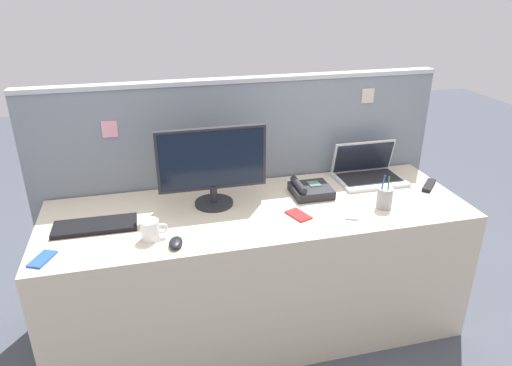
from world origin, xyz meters
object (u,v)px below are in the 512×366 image
pen_cup (385,198)px  coffee_mug (151,230)px  cell_phone_red_case (298,215)px  cell_phone_blue_case (42,259)px  computer_mouse_right_hand (176,243)px  laptop (367,171)px  desktop_monitor (212,163)px  keyboard_main (95,226)px  cell_phone_silver_slab (351,212)px  desk_phone (310,190)px  tv_remote (429,185)px

pen_cup → coffee_mug: size_ratio=1.47×
cell_phone_red_case → cell_phone_blue_case: 1.17m
computer_mouse_right_hand → cell_phone_blue_case: 0.55m
laptop → cell_phone_blue_case: size_ratio=2.92×
desktop_monitor → keyboard_main: (-0.58, -0.12, -0.21)m
computer_mouse_right_hand → laptop: bearing=33.2°
computer_mouse_right_hand → cell_phone_silver_slab: (0.88, 0.10, -0.01)m
cell_phone_silver_slab → pen_cup: bearing=28.3°
laptop → pen_cup: size_ratio=2.09×
desktop_monitor → desk_phone: bearing=-2.0°
keyboard_main → cell_phone_red_case: (0.96, -0.12, -0.01)m
desktop_monitor → coffee_mug: size_ratio=4.54×
keyboard_main → cell_phone_red_case: 0.97m
tv_remote → desk_phone: bearing=-141.9°
desk_phone → cell_phone_silver_slab: size_ratio=1.35×
computer_mouse_right_hand → pen_cup: 1.07m
laptop → cell_phone_blue_case: laptop is taller
desk_phone → tv_remote: desk_phone is taller
cell_phone_silver_slab → tv_remote: 0.58m
laptop → desktop_monitor: bearing=-173.6°
keyboard_main → tv_remote: size_ratio=2.24×
desk_phone → pen_cup: bearing=-37.2°
laptop → pen_cup: (-0.08, -0.36, 0.01)m
cell_phone_red_case → coffee_mug: coffee_mug is taller
pen_cup → computer_mouse_right_hand: bearing=-173.9°
cell_phone_silver_slab → cell_phone_blue_case: (-1.43, -0.07, 0.00)m
cell_phone_silver_slab → coffee_mug: 0.98m
coffee_mug → computer_mouse_right_hand: bearing=-41.1°
tv_remote → cell_phone_red_case: bearing=-125.9°
keyboard_main → cell_phone_red_case: bearing=-6.0°
computer_mouse_right_hand → cell_phone_silver_slab: computer_mouse_right_hand is taller
keyboard_main → coffee_mug: size_ratio=3.13×
desk_phone → keyboard_main: size_ratio=0.54×
pen_cup → keyboard_main: bearing=174.4°
computer_mouse_right_hand → pen_cup: pen_cup is taller
desk_phone → pen_cup: size_ratio=1.15×
keyboard_main → coffee_mug: 0.30m
pen_cup → cell_phone_blue_case: (-1.61, -0.09, -0.05)m
desk_phone → laptop: bearing=17.0°
keyboard_main → cell_phone_red_case: size_ratio=2.91×
computer_mouse_right_hand → cell_phone_red_case: bearing=23.3°
cell_phone_red_case → computer_mouse_right_hand: bearing=172.2°
desktop_monitor → cell_phone_silver_slab: (0.65, -0.27, -0.22)m
desktop_monitor → cell_phone_red_case: size_ratio=4.21×
pen_cup → cell_phone_blue_case: bearing=-176.8°
laptop → coffee_mug: laptop is taller
computer_mouse_right_hand → cell_phone_red_case: (0.61, 0.14, -0.01)m
desk_phone → pen_cup: (0.31, -0.24, 0.03)m
cell_phone_silver_slab → desk_phone: bearing=140.1°
keyboard_main → computer_mouse_right_hand: bearing=-34.7°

